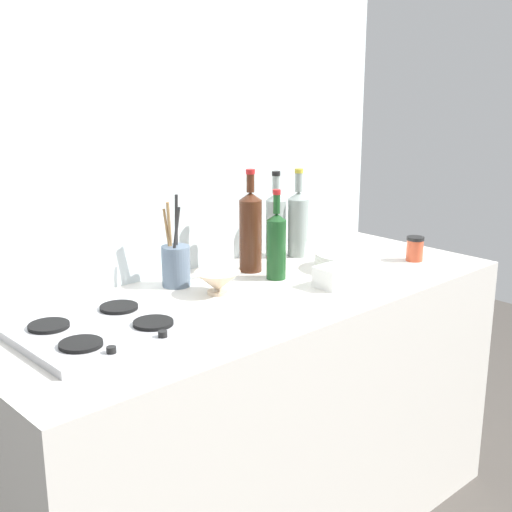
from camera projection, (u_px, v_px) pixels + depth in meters
counter_block at (256, 419)px, 2.29m from camera, size 1.80×0.70×0.90m
backsplash_panel at (182, 205)px, 2.38m from camera, size 1.90×0.06×2.26m
stovetop_hob at (102, 330)px, 1.82m from camera, size 0.43×0.38×0.04m
plate_stack at (345, 261)px, 2.43m from camera, size 0.22×0.22×0.06m
wine_bottle_leftmost at (276, 244)px, 2.29m from camera, size 0.07×0.07×0.31m
wine_bottle_mid_left at (298, 222)px, 2.57m from camera, size 0.08×0.08×0.33m
wine_bottle_mid_right at (250, 230)px, 2.37m from camera, size 0.08×0.08×0.36m
wine_bottle_rightmost at (276, 223)px, 2.56m from camera, size 0.08×0.08×0.33m
mixing_bowl at (218, 282)px, 2.15m from camera, size 0.15×0.15×0.07m
butter_dish at (337, 276)px, 2.23m from camera, size 0.14×0.10×0.07m
utensil_crock at (176, 264)px, 2.22m from camera, size 0.09×0.09×0.30m
condiment_jar_front at (415, 249)px, 2.52m from camera, size 0.07×0.07×0.09m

